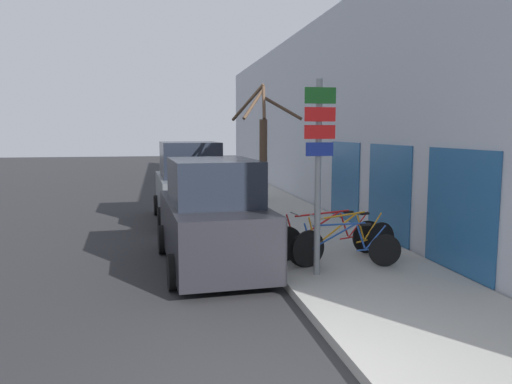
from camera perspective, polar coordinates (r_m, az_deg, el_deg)
ground_plane at (r=15.98m, az=-6.99°, el=-2.90°), size 80.00×80.00×0.00m
sidewalk_curb at (r=19.06m, az=0.21°, el=-1.02°), size 3.20×32.00×0.15m
building_facade at (r=19.22m, az=5.43°, el=8.45°), size 0.23×32.00×6.50m
signpost at (r=8.85m, az=7.14°, el=2.82°), size 0.56×0.13×3.47m
bicycle_0 at (r=9.69m, az=10.09°, el=-6.28°), size 2.15×0.52×0.86m
bicycle_1 at (r=10.07m, az=10.25°, el=-5.52°), size 2.40×0.79×0.98m
bicycle_2 at (r=10.38m, az=8.23°, el=-5.14°), size 2.54×0.56×0.96m
parked_car_0 at (r=10.00m, az=-5.00°, el=-3.05°), size 2.18×4.41×2.18m
parked_car_1 at (r=15.20m, az=-7.61°, el=0.68°), size 2.19×4.33×2.40m
pedestrian_near at (r=18.71m, az=0.70°, el=2.08°), size 0.44×0.38×1.69m
street_tree at (r=12.20m, az=0.79°, el=3.29°), size 1.59×1.52×3.72m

